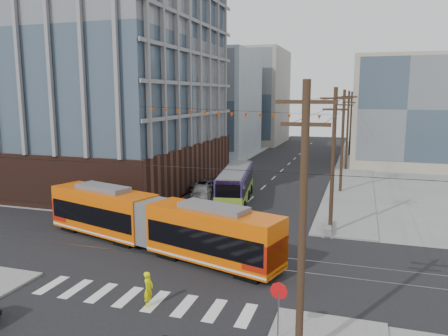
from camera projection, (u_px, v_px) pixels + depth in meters
The scene contains 16 objects.
ground at pixel (166, 277), 25.39m from camera, with size 160.00×160.00×0.00m, color slate.
office_building at pixel (76, 62), 51.19m from camera, with size 30.00×25.00×28.60m, color #381E16.
bg_bldg_nw_near at pixel (202, 103), 77.84m from camera, with size 18.00×16.00×18.00m, color #8C99A5.
bg_bldg_ne_near at pixel (403, 112), 64.42m from camera, with size 14.00×14.00×16.00m, color gray.
bg_bldg_nw_far at pixel (247, 97), 95.59m from camera, with size 16.00×18.00×20.00m, color gray.
bg_bldg_ne_far at pixel (405, 113), 82.79m from camera, with size 16.00×16.00×14.00m, color #8C99A5.
utility_pole_near at pixel (302, 229), 16.30m from camera, with size 0.30×0.30×11.00m, color black.
utility_pole_far at pixel (351, 124), 74.59m from camera, with size 0.30×0.30×11.00m, color black.
streetcar at pixel (154, 222), 29.79m from camera, with size 19.06×2.68×3.67m, color #D35104, non-canonical shape.
city_bus at pixel (236, 184), 43.38m from camera, with size 2.54×11.70×3.32m, color #2D1E4E, non-canonical shape.
parked_car_silver at pixel (164, 208), 38.24m from camera, with size 1.41×4.04×1.33m, color #959595.
parked_car_white at pixel (202, 191), 44.65m from camera, with size 1.97×4.85×1.41m, color silver.
parked_car_grey at pixel (210, 185), 47.71m from camera, with size 2.35×5.10×1.42m, color #444648.
pedestrian at pixel (148, 289), 21.71m from camera, with size 0.66×0.43×1.80m, color #EBF205.
stop_sign at pixel (278, 315), 18.46m from camera, with size 0.77×0.77×2.53m, color red, non-canonical shape.
jersey_barrier at pixel (328, 227), 33.74m from camera, with size 0.81×3.59×0.72m, color slate.
Camera 1 is at (10.45, -21.85, 10.45)m, focal length 35.00 mm.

